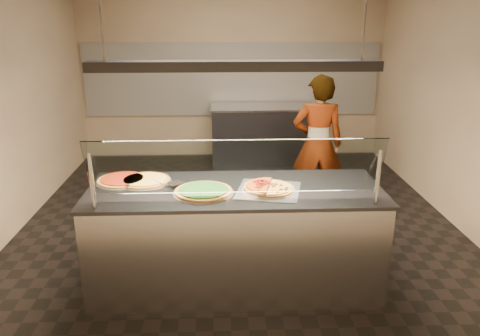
{
  "coord_description": "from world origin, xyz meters",
  "views": [
    {
      "loc": [
        -0.2,
        -4.88,
        2.33
      ],
      "look_at": [
        -0.03,
        -0.9,
        1.02
      ],
      "focal_mm": 35.0,
      "sensor_mm": 36.0,
      "label": 1
    }
  ],
  "objects_px": {
    "half_pizza_sausage": "(281,188)",
    "pizza_cheese": "(145,180)",
    "perforated_tray": "(268,190)",
    "worker": "(318,144)",
    "pizza_spinach": "(203,191)",
    "heat_lamp_housing": "(235,66)",
    "pizza_tomato": "(122,180)",
    "pizza_spatula": "(166,182)",
    "half_pizza_pepperoni": "(257,187)",
    "prep_table": "(263,134)",
    "serving_counter": "(235,237)",
    "sneeze_guard": "(236,168)"
  },
  "relations": [
    {
      "from": "half_pizza_sausage",
      "to": "prep_table",
      "type": "distance_m",
      "value": 3.83
    },
    {
      "from": "prep_table",
      "to": "heat_lamp_housing",
      "type": "relative_size",
      "value": 0.74
    },
    {
      "from": "serving_counter",
      "to": "prep_table",
      "type": "height_order",
      "value": "same"
    },
    {
      "from": "perforated_tray",
      "to": "heat_lamp_housing",
      "type": "height_order",
      "value": "heat_lamp_housing"
    },
    {
      "from": "pizza_tomato",
      "to": "heat_lamp_housing",
      "type": "bearing_deg",
      "value": -12.32
    },
    {
      "from": "pizza_cheese",
      "to": "sneeze_guard",
      "type": "bearing_deg",
      "value": -34.3
    },
    {
      "from": "half_pizza_pepperoni",
      "to": "half_pizza_sausage",
      "type": "height_order",
      "value": "half_pizza_pepperoni"
    },
    {
      "from": "half_pizza_pepperoni",
      "to": "heat_lamp_housing",
      "type": "relative_size",
      "value": 0.2
    },
    {
      "from": "sneeze_guard",
      "to": "worker",
      "type": "height_order",
      "value": "worker"
    },
    {
      "from": "pizza_spinach",
      "to": "prep_table",
      "type": "distance_m",
      "value": 3.94
    },
    {
      "from": "sneeze_guard",
      "to": "heat_lamp_housing",
      "type": "relative_size",
      "value": 0.98
    },
    {
      "from": "serving_counter",
      "to": "sneeze_guard",
      "type": "height_order",
      "value": "sneeze_guard"
    },
    {
      "from": "pizza_spatula",
      "to": "prep_table",
      "type": "distance_m",
      "value": 3.84
    },
    {
      "from": "perforated_tray",
      "to": "half_pizza_pepperoni",
      "type": "height_order",
      "value": "half_pizza_pepperoni"
    },
    {
      "from": "sneeze_guard",
      "to": "pizza_tomato",
      "type": "distance_m",
      "value": 1.17
    },
    {
      "from": "pizza_cheese",
      "to": "pizza_tomato",
      "type": "relative_size",
      "value": 1.01
    },
    {
      "from": "half_pizza_pepperoni",
      "to": "worker",
      "type": "distance_m",
      "value": 1.99
    },
    {
      "from": "serving_counter",
      "to": "half_pizza_sausage",
      "type": "xyz_separation_m",
      "value": [
        0.38,
        -0.08,
        0.49
      ]
    },
    {
      "from": "pizza_tomato",
      "to": "prep_table",
      "type": "distance_m",
      "value": 3.87
    },
    {
      "from": "prep_table",
      "to": "pizza_spatula",
      "type": "bearing_deg",
      "value": -107.95
    },
    {
      "from": "perforated_tray",
      "to": "pizza_spatula",
      "type": "distance_m",
      "value": 0.89
    },
    {
      "from": "half_pizza_pepperoni",
      "to": "pizza_tomato",
      "type": "relative_size",
      "value": 1.0
    },
    {
      "from": "half_pizza_sausage",
      "to": "pizza_spatula",
      "type": "xyz_separation_m",
      "value": [
        -0.97,
        0.17,
        0.0
      ]
    },
    {
      "from": "pizza_tomato",
      "to": "prep_table",
      "type": "xyz_separation_m",
      "value": [
        1.57,
        3.5,
        -0.48
      ]
    },
    {
      "from": "perforated_tray",
      "to": "pizza_cheese",
      "type": "xyz_separation_m",
      "value": [
        -1.06,
        0.26,
        0.01
      ]
    },
    {
      "from": "half_pizza_sausage",
      "to": "heat_lamp_housing",
      "type": "xyz_separation_m",
      "value": [
        -0.38,
        0.08,
        0.99
      ]
    },
    {
      "from": "half_pizza_pepperoni",
      "to": "pizza_tomato",
      "type": "xyz_separation_m",
      "value": [
        -1.17,
        0.29,
        -0.02
      ]
    },
    {
      "from": "pizza_tomato",
      "to": "serving_counter",
      "type": "bearing_deg",
      "value": -12.32
    },
    {
      "from": "worker",
      "to": "heat_lamp_housing",
      "type": "height_order",
      "value": "heat_lamp_housing"
    },
    {
      "from": "sneeze_guard",
      "to": "pizza_tomato",
      "type": "xyz_separation_m",
      "value": [
        -0.99,
        0.56,
        -0.28
      ]
    },
    {
      "from": "pizza_cheese",
      "to": "heat_lamp_housing",
      "type": "height_order",
      "value": "heat_lamp_housing"
    },
    {
      "from": "sneeze_guard",
      "to": "pizza_tomato",
      "type": "relative_size",
      "value": 4.94
    },
    {
      "from": "pizza_spatula",
      "to": "serving_counter",
      "type": "bearing_deg",
      "value": -9.19
    },
    {
      "from": "half_pizza_sausage",
      "to": "pizza_tomato",
      "type": "xyz_separation_m",
      "value": [
        -1.37,
        0.29,
        -0.01
      ]
    },
    {
      "from": "half_pizza_sausage",
      "to": "pizza_spinach",
      "type": "height_order",
      "value": "half_pizza_sausage"
    },
    {
      "from": "pizza_cheese",
      "to": "pizza_tomato",
      "type": "height_order",
      "value": "same"
    },
    {
      "from": "perforated_tray",
      "to": "worker",
      "type": "xyz_separation_m",
      "value": [
        0.78,
        1.78,
        -0.1
      ]
    },
    {
      "from": "perforated_tray",
      "to": "pizza_spatula",
      "type": "xyz_separation_m",
      "value": [
        -0.87,
        0.17,
        0.02
      ]
    },
    {
      "from": "serving_counter",
      "to": "half_pizza_sausage",
      "type": "height_order",
      "value": "half_pizza_sausage"
    },
    {
      "from": "pizza_cheese",
      "to": "pizza_spatula",
      "type": "height_order",
      "value": "pizza_spatula"
    },
    {
      "from": "worker",
      "to": "half_pizza_pepperoni",
      "type": "bearing_deg",
      "value": 67.65
    },
    {
      "from": "pizza_spinach",
      "to": "pizza_spatula",
      "type": "height_order",
      "value": "pizza_spatula"
    },
    {
      "from": "serving_counter",
      "to": "sneeze_guard",
      "type": "relative_size",
      "value": 1.11
    },
    {
      "from": "heat_lamp_housing",
      "to": "prep_table",
      "type": "bearing_deg",
      "value": 81.13
    },
    {
      "from": "serving_counter",
      "to": "worker",
      "type": "height_order",
      "value": "worker"
    },
    {
      "from": "pizza_cheese",
      "to": "worker",
      "type": "xyz_separation_m",
      "value": [
        1.84,
        1.52,
        -0.11
      ]
    },
    {
      "from": "perforated_tray",
      "to": "heat_lamp_housing",
      "type": "xyz_separation_m",
      "value": [
        -0.28,
        0.07,
        1.01
      ]
    },
    {
      "from": "half_pizza_sausage",
      "to": "pizza_cheese",
      "type": "height_order",
      "value": "half_pizza_sausage"
    },
    {
      "from": "half_pizza_pepperoni",
      "to": "pizza_spatula",
      "type": "xyz_separation_m",
      "value": [
        -0.77,
        0.16,
        -0.01
      ]
    },
    {
      "from": "pizza_tomato",
      "to": "pizza_spatula",
      "type": "relative_size",
      "value": 1.63
    }
  ]
}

